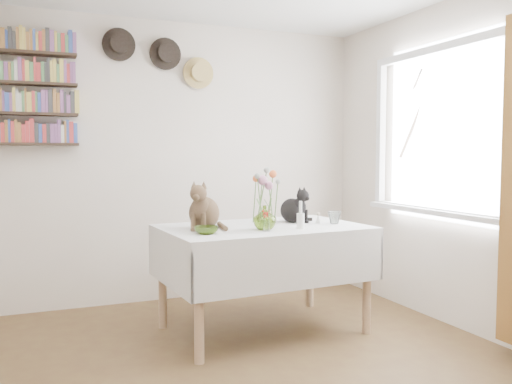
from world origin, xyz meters
name	(u,v)px	position (x,y,z in m)	size (l,w,h in m)	color
room	(239,168)	(0.00, 0.00, 1.25)	(4.08, 4.58, 2.58)	brown
window	(438,144)	(1.97, 0.80, 1.40)	(0.12, 1.52, 1.32)	white
dining_table	(263,252)	(0.61, 1.10, 0.59)	(1.53, 1.04, 0.79)	white
tabby_cat	(204,204)	(0.16, 1.13, 0.96)	(0.24, 0.30, 0.35)	brown
black_cat	(292,204)	(0.91, 1.22, 0.93)	(0.19, 0.24, 0.29)	black
flower_vase	(265,218)	(0.54, 0.92, 0.87)	(0.16, 0.16, 0.17)	#9ABE48
green_bowl	(206,230)	(0.10, 0.88, 0.81)	(0.16, 0.16, 0.05)	#9ABE48
drinking_glass	(334,218)	(1.16, 1.01, 0.84)	(0.10, 0.10, 0.10)	white
candlestick	(301,220)	(0.80, 0.86, 0.85)	(0.06, 0.06, 0.20)	white
berry_jar	(266,221)	(0.51, 0.82, 0.86)	(0.04, 0.04, 0.17)	white
porcelain_figurine	(318,218)	(1.06, 1.08, 0.83)	(0.05, 0.05, 0.09)	white
flower_bouquet	(264,182)	(0.54, 0.93, 1.13)	(0.17, 0.13, 0.39)	#4C7233
bookshelf_unit	(11,88)	(-1.10, 2.16, 1.84)	(1.00, 0.16, 0.91)	#302218
wall_hats	(162,57)	(0.12, 2.19, 2.17)	(0.98, 0.09, 0.48)	black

